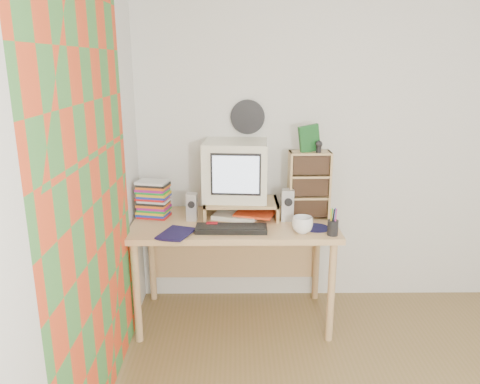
{
  "coord_description": "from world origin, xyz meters",
  "views": [
    {
      "loc": [
        -1.02,
        -1.69,
        1.82
      ],
      "look_at": [
        -0.99,
        1.33,
        0.98
      ],
      "focal_mm": 35.0,
      "sensor_mm": 36.0,
      "label": 1
    }
  ],
  "objects_px": {
    "desk": "(234,236)",
    "crt_monitor": "(236,171)",
    "mug": "(302,225)",
    "diary": "(163,230)",
    "keyboard": "(231,229)",
    "cd_rack": "(309,185)",
    "dvd_stack": "(154,197)"
  },
  "relations": [
    {
      "from": "desk",
      "to": "crt_monitor",
      "type": "xyz_separation_m",
      "value": [
        0.01,
        0.09,
        0.46
      ]
    },
    {
      "from": "mug",
      "to": "diary",
      "type": "xyz_separation_m",
      "value": [
        -0.9,
        -0.01,
        -0.03
      ]
    },
    {
      "from": "desk",
      "to": "keyboard",
      "type": "bearing_deg",
      "value": -93.77
    },
    {
      "from": "desk",
      "to": "mug",
      "type": "bearing_deg",
      "value": -33.26
    },
    {
      "from": "desk",
      "to": "diary",
      "type": "bearing_deg",
      "value": -146.66
    },
    {
      "from": "cd_rack",
      "to": "diary",
      "type": "relative_size",
      "value": 2.16
    },
    {
      "from": "diary",
      "to": "dvd_stack",
      "type": "bearing_deg",
      "value": 128.0
    },
    {
      "from": "cd_rack",
      "to": "mug",
      "type": "relative_size",
      "value": 3.47
    },
    {
      "from": "crt_monitor",
      "to": "diary",
      "type": "bearing_deg",
      "value": -135.73
    },
    {
      "from": "crt_monitor",
      "to": "mug",
      "type": "xyz_separation_m",
      "value": [
        0.43,
        -0.38,
        -0.27
      ]
    },
    {
      "from": "keyboard",
      "to": "dvd_stack",
      "type": "height_order",
      "value": "dvd_stack"
    },
    {
      "from": "crt_monitor",
      "to": "mug",
      "type": "distance_m",
      "value": 0.63
    },
    {
      "from": "keyboard",
      "to": "mug",
      "type": "relative_size",
      "value": 3.41
    },
    {
      "from": "crt_monitor",
      "to": "keyboard",
      "type": "distance_m",
      "value": 0.46
    },
    {
      "from": "cd_rack",
      "to": "desk",
      "type": "bearing_deg",
      "value": -178.1
    },
    {
      "from": "desk",
      "to": "diary",
      "type": "relative_size",
      "value": 6.37
    },
    {
      "from": "cd_rack",
      "to": "diary",
      "type": "height_order",
      "value": "cd_rack"
    },
    {
      "from": "keyboard",
      "to": "diary",
      "type": "height_order",
      "value": "diary"
    },
    {
      "from": "desk",
      "to": "diary",
      "type": "xyz_separation_m",
      "value": [
        -0.45,
        -0.3,
        0.16
      ]
    },
    {
      "from": "dvd_stack",
      "to": "mug",
      "type": "distance_m",
      "value": 1.07
    },
    {
      "from": "keyboard",
      "to": "mug",
      "type": "xyz_separation_m",
      "value": [
        0.46,
        -0.04,
        0.04
      ]
    },
    {
      "from": "desk",
      "to": "mug",
      "type": "relative_size",
      "value": 10.25
    },
    {
      "from": "diary",
      "to": "keyboard",
      "type": "bearing_deg",
      "value": 25.24
    },
    {
      "from": "dvd_stack",
      "to": "diary",
      "type": "height_order",
      "value": "dvd_stack"
    },
    {
      "from": "dvd_stack",
      "to": "diary",
      "type": "relative_size",
      "value": 1.35
    },
    {
      "from": "dvd_stack",
      "to": "keyboard",
      "type": "bearing_deg",
      "value": -16.01
    },
    {
      "from": "mug",
      "to": "diary",
      "type": "height_order",
      "value": "mug"
    },
    {
      "from": "diary",
      "to": "desk",
      "type": "bearing_deg",
      "value": 52.65
    },
    {
      "from": "keyboard",
      "to": "diary",
      "type": "xyz_separation_m",
      "value": [
        -0.44,
        -0.05,
        0.01
      ]
    },
    {
      "from": "keyboard",
      "to": "cd_rack",
      "type": "distance_m",
      "value": 0.65
    },
    {
      "from": "mug",
      "to": "desk",
      "type": "bearing_deg",
      "value": 146.74
    },
    {
      "from": "crt_monitor",
      "to": "dvd_stack",
      "type": "distance_m",
      "value": 0.61
    }
  ]
}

